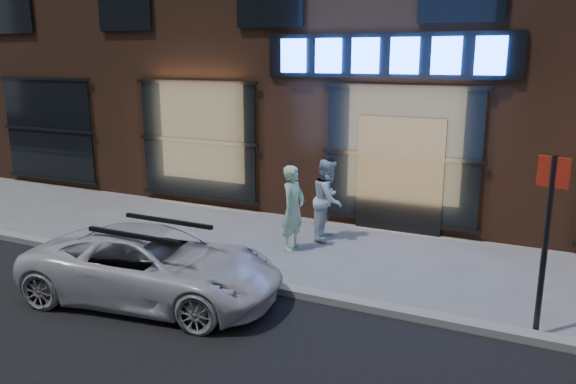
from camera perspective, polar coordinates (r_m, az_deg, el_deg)
name	(u,v)px	position (r m, az deg, el deg)	size (l,w,h in m)	color
ground	(329,302)	(8.59, 4.16, -11.08)	(90.00, 90.00, 0.00)	slate
curb	(329,298)	(8.57, 4.17, -10.72)	(60.00, 0.25, 0.12)	gray
man_bowtie	(293,208)	(10.54, 0.53, -1.65)	(0.59, 0.39, 1.62)	#A4D7AE
man_cap	(328,199)	(11.19, 4.10, -0.73)	(0.80, 0.62, 1.64)	silver
white_suv	(153,266)	(8.69, -13.51, -7.30)	(1.79, 3.89, 1.08)	silver
sign_post	(547,230)	(7.79, 24.82, -3.51)	(0.37, 0.15, 2.41)	#262628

